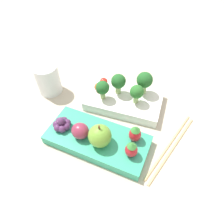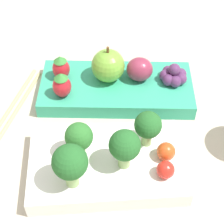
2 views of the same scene
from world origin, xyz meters
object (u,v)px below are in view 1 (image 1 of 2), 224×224
at_px(broccoli_floret_3, 145,81).
at_px(drinking_cup, 48,79).
at_px(bento_box_fruit, 97,140).
at_px(plum, 80,131).
at_px(bento_box_savoury, 124,100).
at_px(broccoli_floret_2, 118,82).
at_px(cherry_tomato_1, 99,87).
at_px(broccoli_floret_0, 137,92).
at_px(chopsticks_pair, 171,147).
at_px(cherry_tomato_0, 104,82).
at_px(apple, 100,136).
at_px(broccoli_floret_1, 102,88).
at_px(grape_cluster, 62,124).
at_px(strawberry_0, 131,149).
at_px(strawberry_1, 135,134).

distance_m(broccoli_floret_3, drinking_cup, 0.26).
distance_m(bento_box_fruit, plum, 0.05).
bearing_deg(bento_box_savoury, broccoli_floret_2, 163.24).
distance_m(bento_box_savoury, bento_box_fruit, 0.14).
bearing_deg(cherry_tomato_1, bento_box_fruit, -61.90).
xyz_separation_m(broccoli_floret_0, drinking_cup, (-0.24, -0.04, -0.02)).
height_order(broccoli_floret_2, chopsticks_pair, broccoli_floret_2).
distance_m(cherry_tomato_1, chopsticks_pair, 0.24).
bearing_deg(plum, cherry_tomato_0, 101.93).
height_order(broccoli_floret_2, apple, broccoli_floret_2).
xyz_separation_m(broccoli_floret_1, grape_cluster, (-0.04, -0.12, -0.02)).
bearing_deg(broccoli_floret_2, strawberry_0, -56.10).
distance_m(cherry_tomato_0, cherry_tomato_1, 0.03).
bearing_deg(chopsticks_pair, apple, -153.08).
bearing_deg(strawberry_0, grape_cluster, -177.88).
height_order(cherry_tomato_1, chopsticks_pair, cherry_tomato_1).
height_order(broccoli_floret_3, grape_cluster, broccoli_floret_3).
bearing_deg(bento_box_fruit, drinking_cup, 155.87).
distance_m(strawberry_1, grape_cluster, 0.17).
bearing_deg(strawberry_1, cherry_tomato_1, 145.42).
bearing_deg(bento_box_savoury, plum, -102.71).
height_order(cherry_tomato_0, cherry_tomato_1, cherry_tomato_1).
xyz_separation_m(broccoli_floret_2, grape_cluster, (-0.06, -0.16, -0.03)).
xyz_separation_m(broccoli_floret_3, chopsticks_pair, (0.11, -0.12, -0.06)).
xyz_separation_m(broccoli_floret_2, cherry_tomato_0, (-0.05, 0.01, -0.03)).
distance_m(broccoli_floret_1, strawberry_1, 0.15).
height_order(bento_box_fruit, broccoli_floret_3, broccoli_floret_3).
bearing_deg(broccoli_floret_2, plum, -94.61).
xyz_separation_m(strawberry_1, grape_cluster, (-0.16, -0.04, -0.01)).
distance_m(bento_box_fruit, broccoli_floret_0, 0.15).
distance_m(strawberry_0, plum, 0.12).
height_order(cherry_tomato_0, grape_cluster, grape_cluster).
height_order(strawberry_0, plum, strawberry_0).
bearing_deg(chopsticks_pair, strawberry_1, -159.11).
relative_size(bento_box_fruit, broccoli_floret_3, 3.73).
bearing_deg(grape_cluster, bento_box_savoury, 60.87).
height_order(broccoli_floret_0, broccoli_floret_1, same).
distance_m(broccoli_floret_0, strawberry_1, 0.11).
distance_m(bento_box_fruit, broccoli_floret_1, 0.13).
bearing_deg(broccoli_floret_1, drinking_cup, -173.13).
bearing_deg(broccoli_floret_2, bento_box_savoury, -16.76).
relative_size(broccoli_floret_3, apple, 1.08).
relative_size(broccoli_floret_2, broccoli_floret_3, 0.92).
bearing_deg(strawberry_1, broccoli_floret_3, 104.20).
relative_size(broccoli_floret_0, apple, 0.90).
bearing_deg(drinking_cup, apple, -24.93).
bearing_deg(broccoli_floret_1, cherry_tomato_1, 139.36).
bearing_deg(bento_box_savoury, drinking_cup, -166.79).
distance_m(broccoli_floret_2, strawberry_1, 0.15).
bearing_deg(drinking_cup, broccoli_floret_0, 10.39).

